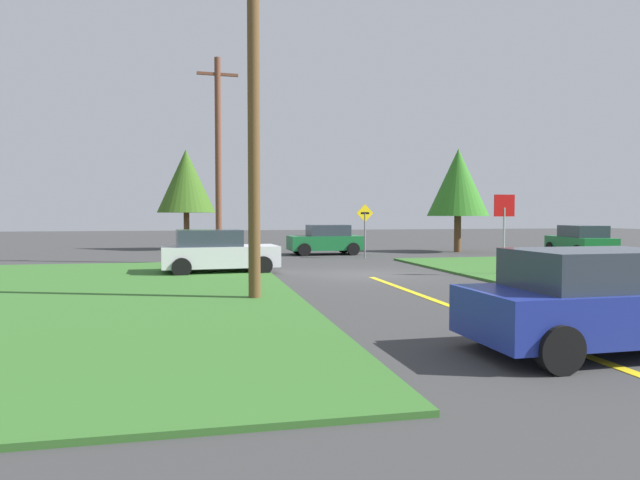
{
  "coord_description": "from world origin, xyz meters",
  "views": [
    {
      "loc": [
        -5.77,
        -19.5,
        2.16
      ],
      "look_at": [
        -0.73,
        4.14,
        1.08
      ],
      "focal_mm": 31.53,
      "sensor_mm": 36.0,
      "label": 1
    }
  ],
  "objects": [
    {
      "name": "ground_plane",
      "position": [
        0.0,
        0.0,
        0.0
      ],
      "size": [
        120.0,
        120.0,
        0.0
      ],
      "primitive_type": "plane",
      "color": "#383838"
    },
    {
      "name": "grass_verge_left",
      "position": [
        -9.29,
        -4.0,
        0.04
      ],
      "size": [
        12.0,
        20.0,
        0.08
      ],
      "primitive_type": "cube",
      "color": "#346828",
      "rests_on": "ground"
    },
    {
      "name": "lane_stripe_center",
      "position": [
        0.0,
        -8.0,
        0.01
      ],
      "size": [
        0.2,
        14.0,
        0.01
      ],
      "primitive_type": "cube",
      "color": "yellow",
      "rests_on": "ground"
    },
    {
      "name": "stop_sign",
      "position": [
        4.73,
        -1.48,
        2.03
      ],
      "size": [
        0.77,
        0.07,
        2.88
      ],
      "rotation": [
        0.0,
        0.0,
        3.11
      ],
      "color": "#9EA0A8",
      "rests_on": "ground"
    },
    {
      "name": "parked_car_near_building",
      "position": [
        -5.18,
        1.43,
        0.81
      ],
      "size": [
        4.32,
        2.37,
        1.62
      ],
      "rotation": [
        0.0,
        0.0,
        0.08
      ],
      "color": "silver",
      "rests_on": "ground"
    },
    {
      "name": "car_approaching_junction",
      "position": [
        0.9,
        10.28,
        0.8
      ],
      "size": [
        3.97,
        2.17,
        1.62
      ],
      "rotation": [
        0.0,
        0.0,
        3.17
      ],
      "color": "#196B33",
      "rests_on": "ground"
    },
    {
      "name": "car_on_crossroad",
      "position": [
        13.48,
        6.07,
        0.81
      ],
      "size": [
        2.58,
        4.71,
        1.62
      ],
      "rotation": [
        0.0,
        0.0,
        1.39
      ],
      "color": "#196B33",
      "rests_on": "ground"
    },
    {
      "name": "car_behind_on_main_road",
      "position": [
        0.37,
        -11.86,
        0.81
      ],
      "size": [
        4.37,
        2.17,
        1.62
      ],
      "rotation": [
        0.0,
        0.0,
        0.02
      ],
      "color": "navy",
      "rests_on": "ground"
    },
    {
      "name": "utility_pole_near",
      "position": [
        -4.44,
        -5.38,
        4.64
      ],
      "size": [
        1.76,
        0.64,
        9.06
      ],
      "color": "brown",
      "rests_on": "ground"
    },
    {
      "name": "utility_pole_mid",
      "position": [
        -4.97,
        5.85,
        4.68
      ],
      "size": [
        1.8,
        0.27,
        9.07
      ],
      "color": "brown",
      "rests_on": "ground"
    },
    {
      "name": "direction_sign",
      "position": [
        2.26,
        7.4,
        1.68
      ],
      "size": [
        0.9,
        0.15,
        2.7
      ],
      "color": "slate",
      "rests_on": "ground"
    },
    {
      "name": "oak_tree_left",
      "position": [
        8.88,
        10.75,
        4.03
      ],
      "size": [
        3.54,
        3.54,
        5.99
      ],
      "color": "brown",
      "rests_on": "ground"
    },
    {
      "name": "pine_tree_center",
      "position": [
        -6.61,
        16.36,
        4.25
      ],
      "size": [
        3.56,
        3.56,
        6.22
      ],
      "color": "brown",
      "rests_on": "ground"
    }
  ]
}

